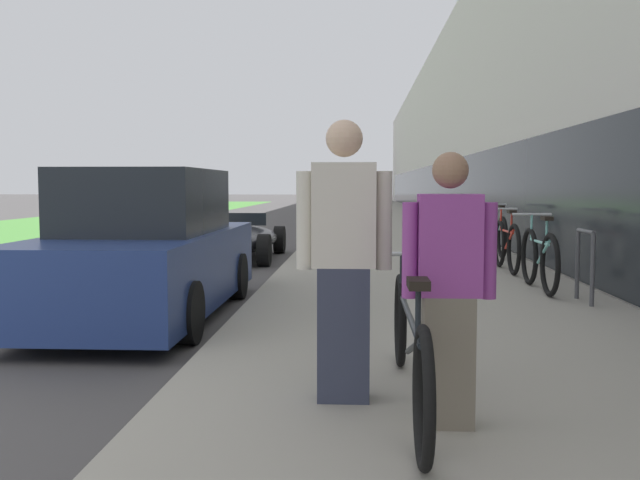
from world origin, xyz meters
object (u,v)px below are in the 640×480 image
(parked_sedan_curbside, at_px, (147,251))
(vintage_roadster_curbside, at_px, (234,240))
(person_rider, at_px, (449,290))
(bike_rack_hoop, at_px, (585,258))
(cruiser_bike_middle, at_px, (506,245))
(person_bystander, at_px, (344,261))
(cruiser_bike_farthest, at_px, (497,234))
(cruiser_bike_nearest, at_px, (539,259))
(tandem_bicycle, at_px, (409,346))

(parked_sedan_curbside, relative_size, vintage_roadster_curbside, 1.02)
(person_rider, bearing_deg, parked_sedan_curbside, 126.43)
(person_rider, relative_size, vintage_roadster_curbside, 0.35)
(bike_rack_hoop, relative_size, cruiser_bike_middle, 0.45)
(person_bystander, relative_size, vintage_roadster_curbside, 0.40)
(parked_sedan_curbside, bearing_deg, cruiser_bike_middle, 36.35)
(person_bystander, distance_m, cruiser_bike_farthest, 9.72)
(person_bystander, height_order, bike_rack_hoop, person_bystander)
(cruiser_bike_middle, relative_size, cruiser_bike_farthest, 1.03)
(cruiser_bike_farthest, bearing_deg, bike_rack_hoop, -90.30)
(bike_rack_hoop, height_order, cruiser_bike_middle, cruiser_bike_middle)
(cruiser_bike_nearest, bearing_deg, cruiser_bike_farthest, 85.97)
(bike_rack_hoop, relative_size, parked_sedan_curbside, 0.19)
(cruiser_bike_farthest, bearing_deg, parked_sedan_curbside, -130.47)
(tandem_bicycle, relative_size, parked_sedan_curbside, 0.59)
(cruiser_bike_nearest, xyz_separation_m, cruiser_bike_farthest, (0.32, 4.50, 0.00))
(bike_rack_hoop, distance_m, parked_sedan_curbside, 5.00)
(person_rider, relative_size, cruiser_bike_farthest, 0.84)
(person_rider, xyz_separation_m, cruiser_bike_nearest, (1.81, 5.28, -0.36))
(cruiser_bike_farthest, relative_size, parked_sedan_curbside, 0.41)
(person_bystander, distance_m, cruiser_bike_nearest, 5.40)
(tandem_bicycle, height_order, person_rider, person_rider)
(bike_rack_hoop, xyz_separation_m, cruiser_bike_nearest, (-0.29, 0.93, -0.10))
(tandem_bicycle, bearing_deg, bike_rack_hoop, 60.31)
(parked_sedan_curbside, bearing_deg, bike_rack_hoop, 5.06)
(bike_rack_hoop, bearing_deg, person_bystander, -124.67)
(cruiser_bike_farthest, distance_m, vintage_roadster_curbside, 5.19)
(tandem_bicycle, bearing_deg, cruiser_bike_nearest, 67.97)
(person_bystander, distance_m, cruiser_bike_middle, 7.33)
(bike_rack_hoop, distance_m, cruiser_bike_farthest, 5.43)
(tandem_bicycle, bearing_deg, person_rider, -60.51)
(person_rider, bearing_deg, cruiser_bike_middle, 76.15)
(cruiser_bike_nearest, xyz_separation_m, parked_sedan_curbside, (-4.69, -1.37, 0.20))
(cruiser_bike_middle, distance_m, vintage_roadster_curbside, 5.65)
(tandem_bicycle, xyz_separation_m, person_rider, (0.19, -0.34, 0.40))
(cruiser_bike_farthest, bearing_deg, cruiser_bike_nearest, -94.03)
(cruiser_bike_nearest, bearing_deg, vintage_roadster_curbside, 134.23)
(bike_rack_hoop, xyz_separation_m, parked_sedan_curbside, (-4.98, -0.44, 0.09))
(person_rider, height_order, cruiser_bike_farthest, person_rider)
(cruiser_bike_nearest, bearing_deg, person_bystander, -116.50)
(cruiser_bike_farthest, bearing_deg, tandem_bicycle, -103.78)
(bike_rack_hoop, bearing_deg, vintage_roadster_curbside, 131.00)
(cruiser_bike_nearest, height_order, vintage_roadster_curbside, cruiser_bike_nearest)
(person_bystander, xyz_separation_m, cruiser_bike_middle, (2.41, 6.91, -0.47))
(bike_rack_hoop, bearing_deg, cruiser_bike_middle, 95.33)
(person_rider, distance_m, cruiser_bike_farthest, 10.02)
(tandem_bicycle, height_order, cruiser_bike_nearest, cruiser_bike_nearest)
(cruiser_bike_nearest, xyz_separation_m, vintage_roadster_curbside, (-4.84, 4.98, -0.16))
(tandem_bicycle, bearing_deg, cruiser_bike_middle, 74.07)
(vintage_roadster_curbside, bearing_deg, bike_rack_hoop, -49.00)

